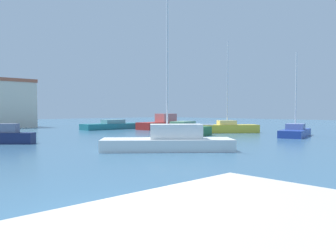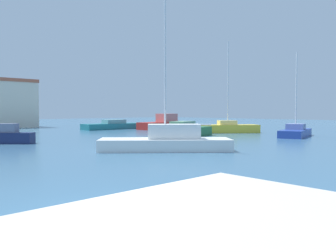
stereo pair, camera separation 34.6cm
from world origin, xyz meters
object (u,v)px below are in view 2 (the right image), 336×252
Objects in this scene: motorboat_teal_distant_north at (112,126)px; sailboat_blue_outer_mooring at (296,132)px; motorboat_green_far_right at (186,131)px; motorboat_navy_behind_lamppost at (6,136)px; sailboat_yellow_far_left at (228,128)px; motorboat_red_mid_harbor at (163,124)px; sailboat_white_distant_east at (167,141)px.

sailboat_blue_outer_mooring is (5.59, -23.99, -0.01)m from motorboat_teal_distant_north.
sailboat_blue_outer_mooring is at bearing -76.88° from motorboat_teal_distant_north.
motorboat_navy_behind_lamppost is at bearing 163.12° from motorboat_green_far_right.
motorboat_green_far_right is at bearing -172.98° from sailboat_yellow_far_left.
motorboat_teal_distant_north is at bearing 81.61° from motorboat_green_far_right.
motorboat_teal_distant_north is (-5.57, 4.45, -0.25)m from motorboat_red_mid_harbor.
sailboat_white_distant_east is 1.22× the size of motorboat_teal_distant_north.
motorboat_navy_behind_lamppost is (-23.34, 3.70, -0.00)m from sailboat_yellow_far_left.
motorboat_navy_behind_lamppost is at bearing 116.84° from sailboat_white_distant_east.
sailboat_blue_outer_mooring is at bearing -89.12° from sailboat_yellow_far_left.
motorboat_green_far_right is 0.80× the size of motorboat_teal_distant_north.
motorboat_teal_distant_north is (17.87, 12.06, -0.08)m from motorboat_navy_behind_lamppost.
motorboat_navy_behind_lamppost reaches higher than motorboat_green_far_right.
sailboat_white_distant_east reaches higher than motorboat_red_mid_harbor.
sailboat_white_distant_east is at bearing -63.16° from motorboat_navy_behind_lamppost.
sailboat_yellow_far_left is at bearing -9.00° from motorboat_navy_behind_lamppost.
sailboat_yellow_far_left is at bearing 25.53° from sailboat_white_distant_east.
motorboat_green_far_right is at bearing -123.21° from motorboat_red_mid_harbor.
motorboat_teal_distant_north is (2.47, 16.73, -0.08)m from motorboat_green_far_right.
motorboat_green_far_right is 0.66× the size of sailboat_white_distant_east.
sailboat_yellow_far_left is 23.63m from motorboat_navy_behind_lamppost.
sailboat_blue_outer_mooring reaches higher than motorboat_green_far_right.
sailboat_blue_outer_mooring is (0.02, -19.54, -0.27)m from motorboat_red_mid_harbor.
sailboat_yellow_far_left is 16.68m from motorboat_teal_distant_north.
sailboat_yellow_far_left is at bearing 7.02° from motorboat_green_far_right.
motorboat_red_mid_harbor reaches higher than motorboat_navy_behind_lamppost.
motorboat_green_far_right is (-7.93, -0.98, -0.01)m from sailboat_yellow_far_left.
sailboat_yellow_far_left is 19.16m from sailboat_white_distant_east.
motorboat_navy_behind_lamppost is (-15.41, 4.68, 0.00)m from motorboat_green_far_right.
sailboat_white_distant_east is at bearing -131.65° from motorboat_red_mid_harbor.
sailboat_blue_outer_mooring is at bearing -42.01° from motorboat_green_far_right.
sailboat_white_distant_east is 1.24× the size of sailboat_blue_outer_mooring.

